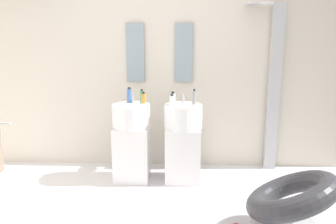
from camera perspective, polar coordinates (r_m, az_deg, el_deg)
rear_partition at (r=4.46m, az=-1.34°, el=7.60°), size 4.80×0.10×2.60m
pedestal_sink_left at (r=4.13m, az=-5.91°, el=-4.68°), size 0.44×0.44×1.00m
pedestal_sink_right at (r=4.09m, az=2.42°, el=-4.81°), size 0.44×0.44×1.00m
vanity_mirror_left at (r=4.40m, az=-5.34°, el=9.56°), size 0.22×0.03×0.71m
vanity_mirror_right at (r=4.36m, az=2.56°, el=9.57°), size 0.22×0.03×0.71m
shower_column at (r=4.49m, az=16.72°, el=4.26°), size 0.49×0.24×2.05m
lounge_chair at (r=3.15m, az=19.38°, el=-13.50°), size 1.05×1.05×0.65m
soap_bottle_blue at (r=4.12m, az=-6.29°, el=2.69°), size 0.06×0.06×0.18m
soap_bottle_white at (r=3.93m, az=0.65°, el=1.89°), size 0.05×0.05×0.13m
soap_bottle_amber at (r=4.06m, az=-4.00°, el=2.27°), size 0.06×0.06×0.13m
soap_bottle_grey at (r=4.00m, az=4.27°, el=2.39°), size 0.04×0.04×0.18m
soap_bottle_green at (r=4.08m, az=-4.26°, el=2.50°), size 0.04×0.04×0.16m
soap_bottle_clear at (r=3.99m, az=0.79°, el=2.19°), size 0.06×0.06×0.15m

